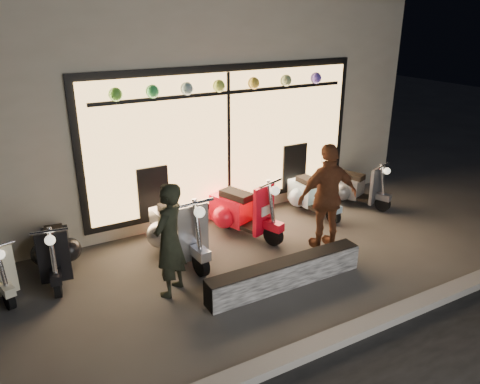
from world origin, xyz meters
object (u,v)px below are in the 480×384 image
object	(u,v)px
graffiti_barrier	(285,273)
scooter_red	(239,209)
woman	(328,197)
man	(169,240)
scooter_silver	(176,228)

from	to	relation	value
graffiti_barrier	scooter_red	size ratio (longest dim) A/B	1.65
graffiti_barrier	woman	world-z (taller)	woman
scooter_red	woman	world-z (taller)	woman
man	woman	size ratio (longest dim) A/B	0.91
scooter_silver	scooter_red	xyz separation A→B (m)	(1.28, 0.21, -0.02)
scooter_silver	man	xyz separation A→B (m)	(-0.50, -1.03, 0.37)
scooter_red	man	size ratio (longest dim) A/B	0.91
graffiti_barrier	woman	size ratio (longest dim) A/B	1.38
graffiti_barrier	scooter_red	world-z (taller)	scooter_red
man	scooter_red	bearing A→B (deg)	175.50
scooter_silver	woman	size ratio (longest dim) A/B	0.87
graffiti_barrier	man	world-z (taller)	man
graffiti_barrier	scooter_silver	distance (m)	1.97
scooter_silver	scooter_red	distance (m)	1.30
man	graffiti_barrier	bearing A→B (deg)	117.14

